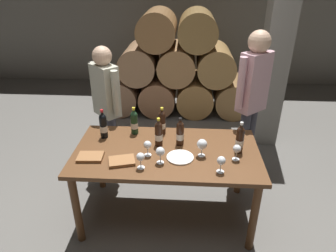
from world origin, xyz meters
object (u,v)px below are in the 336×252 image
Objects in this scene: wine_bottle_1 at (180,133)px; sommelier_presenting at (252,94)px; wine_bottle_4 at (162,122)px; dining_table at (167,159)px; wine_glass_3 at (237,149)px; wine_glass_2 at (221,161)px; wine_glass_4 at (141,158)px; wine_glass_1 at (160,152)px; serving_plate at (180,157)px; leather_ledger at (90,157)px; wine_glass_5 at (148,145)px; tasting_notebook at (122,161)px; wine_bottle_3 at (159,134)px; wine_bottle_5 at (134,122)px; wine_bottle_2 at (240,139)px; wine_bottle_0 at (103,125)px; taster_seated_left at (107,102)px; wine_glass_0 at (202,145)px.

sommelier_presenting reaches higher than wine_bottle_1.
wine_bottle_4 is at bearing 131.30° from wine_bottle_1.
wine_glass_3 reaches higher than dining_table.
wine_glass_2 is 0.66m from wine_glass_4.
serving_plate is (0.17, 0.08, -0.10)m from wine_glass_1.
wine_glass_3 is 0.66× the size of leather_ledger.
sommelier_presenting is at bearing 38.87° from wine_glass_5.
tasting_notebook is at bearing -173.82° from wine_glass_3.
serving_plate is at bearing -45.01° from wine_bottle_3.
wine_glass_1 is at bearing -134.08° from sommelier_presenting.
wine_bottle_5 is 0.59m from wine_glass_1.
dining_table is at bearing -48.66° from wine_bottle_3.
wine_glass_4 is at bearing -17.45° from leather_ledger.
wine_bottle_2 is at bearing -16.20° from wine_bottle_5.
wine_glass_3 reaches higher than serving_plate.
wine_bottle_3 is 1.94× the size of wine_glass_2.
sommelier_presenting is (1.54, 0.92, 0.27)m from leather_ledger.
tasting_notebook is (0.26, -0.43, -0.11)m from wine_bottle_0.
wine_bottle_3 is at bearing 20.69° from leather_ledger.
wine_glass_4 is at bearing 178.74° from wine_glass_2.
serving_plate is (0.13, -0.12, 0.10)m from dining_table.
sommelier_presenting is at bearing 72.96° from wine_bottle_2.
wine_bottle_2 reaches higher than wine_glass_2.
wine_glass_4 is at bearing -167.76° from wine_glass_3.
leather_ledger is at bearing -123.48° from wine_bottle_5.
wine_glass_2 is at bearing -35.81° from wine_bottle_3.
taster_seated_left is (-0.56, 0.81, 0.06)m from wine_glass_5.
wine_bottle_0 is 1.29m from wine_glass_3.
leather_ledger is at bearing -177.28° from wine_glass_3.
wine_glass_0 is 1.08× the size of wine_glass_1.
wine_glass_4 is at bearing -101.87° from wine_bottle_4.
wine_bottle_5 reaches higher than serving_plate.
wine_glass_0 is at bearing -16.38° from wine_bottle_0.
serving_plate is (-0.34, 0.18, -0.10)m from wine_glass_2.
wine_glass_4 reaches higher than tasting_notebook.
wine_bottle_5 is 1.05m from wine_glass_3.
wine_glass_1 reaches higher than dining_table.
wine_bottle_5 is 0.17× the size of sommelier_presenting.
wine_bottle_1 is 0.18× the size of taster_seated_left.
tasting_notebook is at bearing -177.07° from wine_glass_1.
wine_bottle_0 is 0.66m from wine_glass_4.
sommelier_presenting reaches higher than wine_glass_1.
dining_table is 0.44m from tasting_notebook.
wine_glass_4 is (-0.32, -0.40, -0.02)m from wine_bottle_1.
wine_glass_0 is at bearing -21.72° from wine_bottle_3.
wine_bottle_5 is at bearing 52.99° from leather_ledger.
wine_bottle_4 is 0.64m from tasting_notebook.
wine_bottle_5 is at bearing -47.40° from taster_seated_left.
wine_glass_5 is at bearing -102.83° from wine_bottle_4.
tasting_notebook is 0.14× the size of taster_seated_left.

